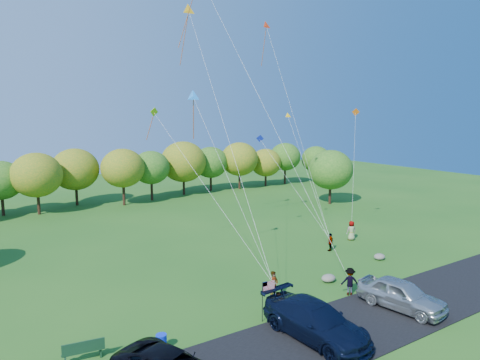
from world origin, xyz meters
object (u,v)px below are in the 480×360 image
object	(u,v)px
minivan_navy	(315,321)
flyer_e	(351,231)
flyer_c	(350,281)
trash_barrel	(161,342)
park_bench	(83,350)
minivan_silver	(401,294)
flyer_b	(279,305)
flyer_a	(274,285)
flyer_d	(330,242)

from	to	relation	value
minivan_navy	flyer_e	size ratio (longest dim) A/B	3.49
flyer_c	trash_barrel	bearing A→B (deg)	34.91
minivan_navy	park_bench	world-z (taller)	minivan_navy
minivan_silver	flyer_b	distance (m)	7.86
minivan_silver	flyer_a	distance (m)	8.01
flyer_c	flyer_e	world-z (taller)	flyer_c
park_bench	trash_barrel	xyz separation A→B (m)	(3.66, -1.07, -0.17)
flyer_b	flyer_d	xyz separation A→B (m)	(11.80, 7.65, 0.02)
flyer_d	flyer_e	world-z (taller)	flyer_e
minivan_navy	flyer_e	bearing A→B (deg)	32.36
flyer_a	park_bench	bearing A→B (deg)	167.91
minivan_navy	flyer_d	bearing A→B (deg)	37.59
flyer_b	park_bench	bearing A→B (deg)	171.01
minivan_silver	flyer_a	xyz separation A→B (m)	(-5.80, 5.52, -0.03)
flyer_b	flyer_c	distance (m)	6.08
flyer_b	trash_barrel	size ratio (longest dim) A/B	1.89
flyer_e	park_bench	distance (m)	27.99
flyer_e	trash_barrel	distance (m)	24.83
flyer_b	flyer_e	distance (m)	18.32
minivan_silver	flyer_d	world-z (taller)	minivan_silver
flyer_b	flyer_e	size ratio (longest dim) A/B	0.84
park_bench	trash_barrel	distance (m)	3.81
flyer_c	flyer_d	bearing A→B (deg)	-90.08
minivan_navy	minivan_silver	size ratio (longest dim) A/B	1.21
minivan_silver	trash_barrel	distance (m)	14.96
minivan_navy	trash_barrel	size ratio (longest dim) A/B	7.86
minivan_silver	flyer_c	distance (m)	3.45
flyer_b	flyer_a	bearing A→B (deg)	57.77
flyer_c	flyer_e	bearing A→B (deg)	-100.92
minivan_navy	flyer_d	size ratio (longest dim) A/B	4.07
flyer_e	flyer_d	bearing A→B (deg)	36.33
minivan_navy	flyer_b	world-z (taller)	minivan_navy
minivan_navy	minivan_silver	distance (m)	6.98
flyer_c	flyer_d	xyz separation A→B (m)	(5.72, 7.65, -0.14)
minivan_silver	flyer_e	world-z (taller)	minivan_silver
park_bench	trash_barrel	size ratio (longest dim) A/B	2.38
flyer_c	flyer_e	distance (m)	13.36
minivan_silver	park_bench	distance (m)	18.76
flyer_e	trash_barrel	size ratio (longest dim) A/B	2.26
flyer_c	flyer_b	bearing A→B (deg)	36.69
flyer_c	trash_barrel	world-z (taller)	flyer_c
minivan_silver	flyer_c	xyz separation A→B (m)	(-1.05, 3.29, -0.04)
flyer_c	park_bench	size ratio (longest dim) A/B	0.95
minivan_silver	flyer_d	bearing A→B (deg)	57.44
flyer_b	flyer_c	size ratio (longest dim) A/B	0.84
flyer_d	flyer_b	bearing A→B (deg)	12.20
minivan_navy	park_bench	distance (m)	12.06
minivan_silver	flyer_b	world-z (taller)	minivan_silver
minivan_navy	flyer_c	bearing A→B (deg)	22.25
minivan_silver	flyer_d	size ratio (longest dim) A/B	3.35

